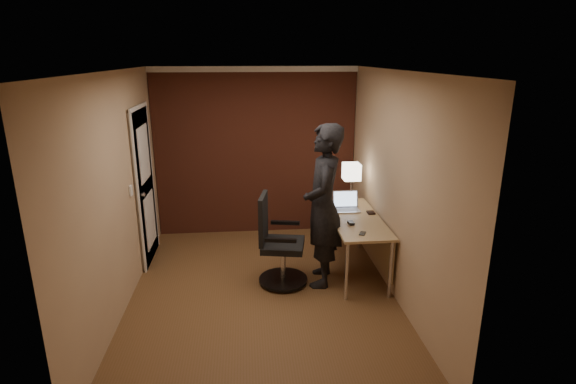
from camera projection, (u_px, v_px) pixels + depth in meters
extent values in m
plane|color=brown|center=(263.00, 293.00, 5.22)|extent=(4.00, 4.00, 0.00)
plane|color=white|center=(258.00, 71.00, 4.49)|extent=(4.00, 4.00, 0.00)
plane|color=tan|center=(256.00, 152.00, 6.76)|extent=(3.00, 0.00, 3.00)
plane|color=tan|center=(272.00, 277.00, 2.95)|extent=(3.00, 0.00, 3.00)
plane|color=tan|center=(118.00, 194.00, 4.72)|extent=(0.00, 4.00, 4.00)
plane|color=tan|center=(395.00, 186.00, 4.99)|extent=(0.00, 4.00, 4.00)
cube|color=brown|center=(256.00, 152.00, 6.73)|extent=(2.98, 0.06, 2.50)
cube|color=silver|center=(254.00, 69.00, 6.37)|extent=(3.00, 0.08, 0.08)
cube|color=silver|center=(269.00, 89.00, 2.64)|extent=(3.00, 0.08, 0.08)
cube|color=silver|center=(109.00, 75.00, 4.37)|extent=(0.08, 4.00, 0.08)
cube|color=silver|center=(400.00, 74.00, 4.64)|extent=(0.08, 4.00, 0.08)
cube|color=silver|center=(145.00, 187.00, 5.84)|extent=(0.05, 0.82, 2.02)
cube|color=silver|center=(146.00, 187.00, 5.85)|extent=(0.02, 0.92, 2.12)
cylinder|color=silver|center=(143.00, 195.00, 5.53)|extent=(0.05, 0.05, 0.05)
cube|color=silver|center=(131.00, 191.00, 5.18)|extent=(0.02, 0.08, 0.12)
cube|color=tan|center=(355.00, 218.00, 5.55)|extent=(0.60, 1.50, 0.03)
cube|color=tan|center=(376.00, 239.00, 5.66)|extent=(0.02, 1.38, 0.54)
cylinder|color=silver|center=(347.00, 271.00, 4.98)|extent=(0.04, 0.04, 0.70)
cylinder|color=silver|center=(325.00, 226.00, 6.29)|extent=(0.04, 0.04, 0.70)
cylinder|color=silver|center=(391.00, 269.00, 5.02)|extent=(0.04, 0.04, 0.70)
cylinder|color=silver|center=(360.00, 225.00, 6.34)|extent=(0.04, 0.04, 0.70)
cube|color=silver|center=(350.00, 201.00, 6.13)|extent=(0.11, 0.11, 0.01)
cylinder|color=silver|center=(351.00, 190.00, 6.09)|extent=(0.01, 0.01, 0.30)
cube|color=white|center=(352.00, 172.00, 6.01)|extent=(0.22, 0.22, 0.22)
cube|color=silver|center=(347.00, 210.00, 5.78)|extent=(0.33, 0.24, 0.01)
cube|color=silver|center=(345.00, 199.00, 5.85)|extent=(0.33, 0.06, 0.22)
cube|color=#B2CCF2|center=(345.00, 199.00, 5.84)|extent=(0.30, 0.05, 0.19)
cube|color=gray|center=(347.00, 210.00, 5.77)|extent=(0.28, 0.14, 0.00)
cube|color=black|center=(351.00, 223.00, 5.31)|extent=(0.07, 0.11, 0.03)
cube|color=black|center=(363.00, 233.00, 5.03)|extent=(0.10, 0.13, 0.01)
cube|color=black|center=(371.00, 213.00, 5.68)|extent=(0.09, 0.11, 0.02)
cylinder|color=black|center=(283.00, 279.00, 5.45)|extent=(0.59, 0.59, 0.03)
cylinder|color=silver|center=(283.00, 263.00, 5.38)|extent=(0.06, 0.06, 0.44)
cube|color=black|center=(283.00, 245.00, 5.31)|extent=(0.56, 0.56, 0.07)
cube|color=black|center=(263.00, 219.00, 5.24)|extent=(0.13, 0.44, 0.58)
cube|color=black|center=(285.00, 223.00, 5.52)|extent=(0.36, 0.12, 0.04)
cube|color=black|center=(281.00, 240.00, 5.00)|extent=(0.36, 0.12, 0.04)
imported|color=black|center=(323.00, 206.00, 5.22)|extent=(0.58, 0.78, 1.93)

